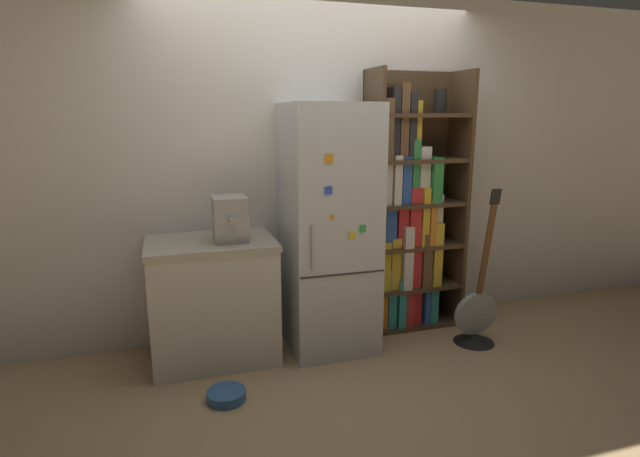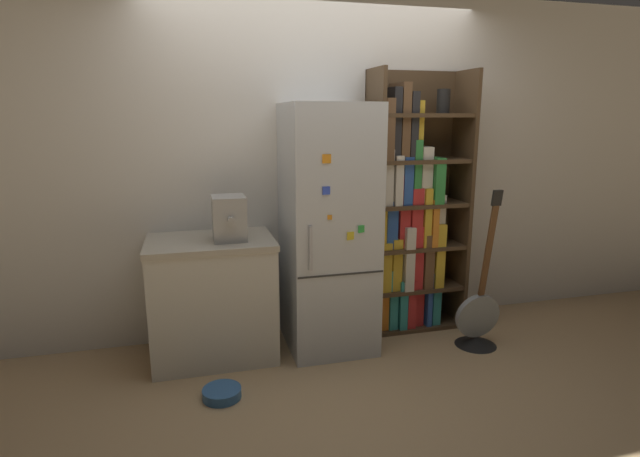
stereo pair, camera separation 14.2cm
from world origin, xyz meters
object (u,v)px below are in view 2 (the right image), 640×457
pet_bowl (222,393)px  guitar (477,324)px  espresso_machine (229,218)px  refrigerator (328,229)px  bookshelf (408,219)px

pet_bowl → guitar: bearing=7.2°
espresso_machine → pet_bowl: 1.13m
refrigerator → guitar: refrigerator is taller
refrigerator → pet_bowl: 1.32m
espresso_machine → bookshelf: bearing=7.7°
refrigerator → bookshelf: size_ratio=0.88×
bookshelf → espresso_machine: bookshelf is taller
refrigerator → espresso_machine: (-0.71, -0.03, 0.12)m
guitar → pet_bowl: bearing=-172.8°
refrigerator → guitar: size_ratio=1.48×
refrigerator → espresso_machine: refrigerator is taller
espresso_machine → pet_bowl: bearing=-103.2°
pet_bowl → bookshelf: bearing=25.5°
refrigerator → espresso_machine: size_ratio=5.82×
bookshelf → guitar: bookshelf is taller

